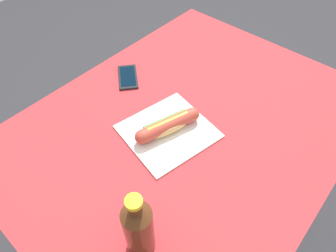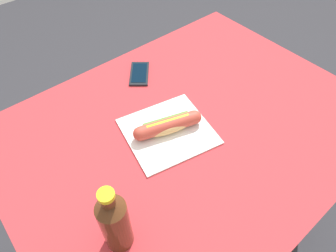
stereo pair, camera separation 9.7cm
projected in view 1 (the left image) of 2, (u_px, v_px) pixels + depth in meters
name	position (u px, v px, depth m)	size (l,w,h in m)	color
ground_plane	(181.00, 217.00, 1.62)	(6.00, 6.00, 0.00)	#2D2D33
dining_table	(186.00, 144.00, 1.13)	(1.24, 0.95, 0.78)	brown
paper_wrapper	(168.00, 131.00, 1.00)	(0.27, 0.26, 0.01)	silver
hot_dog	(168.00, 125.00, 0.97)	(0.23, 0.11, 0.05)	#DBB26B
cell_phone	(128.00, 77.00, 1.18)	(0.15, 0.15, 0.01)	black
soda_bottle	(139.00, 228.00, 0.68)	(0.07, 0.07, 0.24)	#4C2814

